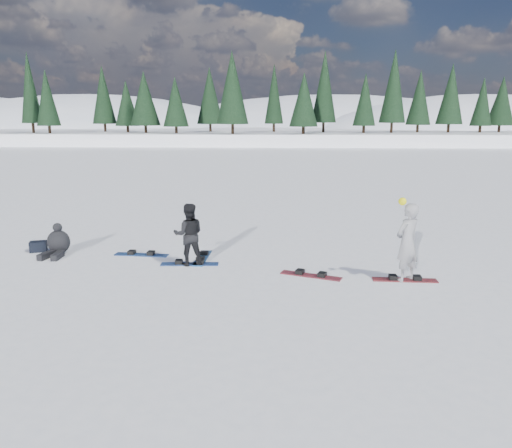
{
  "coord_description": "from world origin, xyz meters",
  "views": [
    {
      "loc": [
        -0.86,
        -12.33,
        3.84
      ],
      "look_at": [
        -1.42,
        0.14,
        1.1
      ],
      "focal_mm": 35.0,
      "sensor_mm": 36.0,
      "label": 1
    }
  ],
  "objects_px": {
    "seated_rider": "(58,243)",
    "snowboard_loose_a": "(202,258)",
    "gear_bag": "(38,246)",
    "snowboarder_woman": "(407,242)",
    "snowboarder_man": "(189,234)",
    "snowboard_loose_b": "(311,276)",
    "snowboard_loose_c": "(141,255)"
  },
  "relations": [
    {
      "from": "snowboarder_woman",
      "to": "snowboard_loose_a",
      "type": "xyz_separation_m",
      "value": [
        -5.07,
        1.62,
        -0.93
      ]
    },
    {
      "from": "snowboarder_man",
      "to": "snowboard_loose_a",
      "type": "xyz_separation_m",
      "value": [
        0.25,
        0.57,
        -0.8
      ]
    },
    {
      "from": "snowboarder_man",
      "to": "snowboard_loose_c",
      "type": "xyz_separation_m",
      "value": [
        -1.5,
        0.82,
        -0.8
      ]
    },
    {
      "from": "snowboarder_woman",
      "to": "gear_bag",
      "type": "relative_size",
      "value": 4.47
    },
    {
      "from": "snowboarder_man",
      "to": "snowboard_loose_c",
      "type": "distance_m",
      "value": 1.89
    },
    {
      "from": "gear_bag",
      "to": "snowboard_loose_b",
      "type": "height_order",
      "value": "gear_bag"
    },
    {
      "from": "snowboarder_woman",
      "to": "snowboarder_man",
      "type": "relative_size",
      "value": 1.24
    },
    {
      "from": "snowboarder_woman",
      "to": "seated_rider",
      "type": "relative_size",
      "value": 1.87
    },
    {
      "from": "gear_bag",
      "to": "snowboard_loose_a",
      "type": "xyz_separation_m",
      "value": [
        4.8,
        -0.5,
        -0.14
      ]
    },
    {
      "from": "snowboarder_man",
      "to": "snowboard_loose_c",
      "type": "height_order",
      "value": "snowboarder_man"
    },
    {
      "from": "seated_rider",
      "to": "snowboard_loose_b",
      "type": "relative_size",
      "value": 0.72
    },
    {
      "from": "snowboard_loose_c",
      "to": "snowboard_loose_a",
      "type": "height_order",
      "value": "same"
    },
    {
      "from": "snowboarder_man",
      "to": "snowboard_loose_b",
      "type": "height_order",
      "value": "snowboarder_man"
    },
    {
      "from": "snowboarder_woman",
      "to": "snowboard_loose_a",
      "type": "bearing_deg",
      "value": -55.9
    },
    {
      "from": "gear_bag",
      "to": "snowboard_loose_b",
      "type": "distance_m",
      "value": 7.9
    },
    {
      "from": "snowboarder_woman",
      "to": "snowboarder_man",
      "type": "distance_m",
      "value": 5.42
    },
    {
      "from": "snowboarder_man",
      "to": "snowboard_loose_b",
      "type": "xyz_separation_m",
      "value": [
        3.11,
        -0.82,
        -0.8
      ]
    },
    {
      "from": "seated_rider",
      "to": "snowboard_loose_c",
      "type": "relative_size",
      "value": 0.72
    },
    {
      "from": "snowboarder_man",
      "to": "snowboard_loose_a",
      "type": "distance_m",
      "value": 1.01
    },
    {
      "from": "snowboarder_man",
      "to": "snowboard_loose_a",
      "type": "relative_size",
      "value": 1.09
    },
    {
      "from": "snowboarder_woman",
      "to": "snowboarder_man",
      "type": "xyz_separation_m",
      "value": [
        -5.31,
        1.05,
        -0.13
      ]
    },
    {
      "from": "snowboarder_man",
      "to": "seated_rider",
      "type": "height_order",
      "value": "snowboarder_man"
    },
    {
      "from": "snowboarder_woman",
      "to": "gear_bag",
      "type": "distance_m",
      "value": 10.13
    },
    {
      "from": "seated_rider",
      "to": "snowboard_loose_b",
      "type": "xyz_separation_m",
      "value": [
        6.97,
        -1.64,
        -0.33
      ]
    },
    {
      "from": "snowboard_loose_b",
      "to": "seated_rider",
      "type": "bearing_deg",
      "value": -172.34
    },
    {
      "from": "seated_rider",
      "to": "gear_bag",
      "type": "relative_size",
      "value": 2.39
    },
    {
      "from": "gear_bag",
      "to": "snowboard_loose_a",
      "type": "distance_m",
      "value": 4.83
    },
    {
      "from": "snowboarder_man",
      "to": "snowboard_loose_b",
      "type": "bearing_deg",
      "value": 154.83
    },
    {
      "from": "snowboard_loose_b",
      "to": "snowboard_loose_a",
      "type": "distance_m",
      "value": 3.19
    },
    {
      "from": "seated_rider",
      "to": "snowboard_loose_a",
      "type": "distance_m",
      "value": 4.12
    },
    {
      "from": "snowboarder_man",
      "to": "snowboard_loose_a",
      "type": "height_order",
      "value": "snowboarder_man"
    },
    {
      "from": "snowboarder_woman",
      "to": "seated_rider",
      "type": "bearing_deg",
      "value": -49.67
    }
  ]
}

